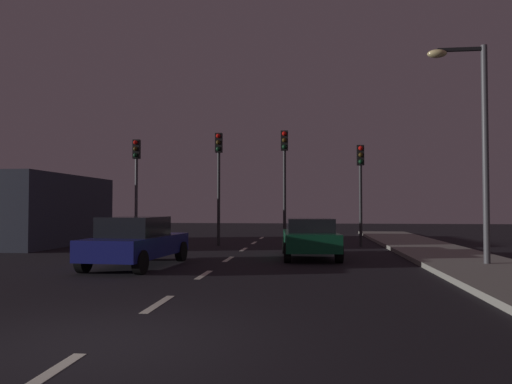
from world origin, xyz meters
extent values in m
plane|color=black|center=(0.00, 7.00, 0.00)|extent=(80.00, 80.00, 0.00)
cube|color=gray|center=(7.50, 7.00, 0.07)|extent=(3.00, 40.00, 0.15)
cube|color=silver|center=(0.00, -1.20, 0.00)|extent=(0.16, 1.60, 0.01)
cube|color=silver|center=(0.00, 2.60, 0.00)|extent=(0.16, 1.60, 0.01)
cube|color=silver|center=(0.00, 6.40, 0.00)|extent=(0.16, 1.60, 0.01)
cube|color=silver|center=(0.00, 10.20, 0.00)|extent=(0.16, 1.60, 0.01)
cube|color=silver|center=(0.00, 14.00, 0.00)|extent=(0.16, 1.60, 0.01)
cube|color=silver|center=(0.00, 17.80, 0.00)|extent=(0.16, 1.60, 0.01)
cube|color=silver|center=(0.00, 21.60, 0.00)|extent=(0.16, 1.60, 0.01)
cylinder|color=#4C4C51|center=(-5.37, 15.94, 2.48)|extent=(0.14, 0.14, 4.95)
cube|color=black|center=(-5.37, 15.94, 4.50)|extent=(0.32, 0.24, 0.90)
sphere|color=red|center=(-5.37, 15.78, 4.80)|extent=(0.20, 0.20, 0.20)
sphere|color=#3F2D0C|center=(-5.37, 15.78, 4.50)|extent=(0.20, 0.20, 0.20)
sphere|color=#0C3319|center=(-5.37, 15.78, 4.20)|extent=(0.20, 0.20, 0.20)
cylinder|color=#2D2D30|center=(-1.43, 15.94, 2.60)|extent=(0.14, 0.14, 5.20)
cube|color=black|center=(-1.43, 15.94, 4.75)|extent=(0.32, 0.24, 0.90)
sphere|color=red|center=(-1.43, 15.78, 5.05)|extent=(0.20, 0.20, 0.20)
sphere|color=#3F2D0C|center=(-1.43, 15.78, 4.75)|extent=(0.20, 0.20, 0.20)
sphere|color=#0C3319|center=(-1.43, 15.78, 4.45)|extent=(0.20, 0.20, 0.20)
cylinder|color=#2D2D30|center=(1.61, 15.94, 2.63)|extent=(0.14, 0.14, 5.25)
cube|color=black|center=(1.61, 15.94, 4.80)|extent=(0.32, 0.24, 0.90)
sphere|color=red|center=(1.61, 15.78, 5.10)|extent=(0.20, 0.20, 0.20)
sphere|color=#3F2D0C|center=(1.61, 15.78, 4.80)|extent=(0.20, 0.20, 0.20)
sphere|color=#0C3319|center=(1.61, 15.78, 4.50)|extent=(0.20, 0.20, 0.20)
cylinder|color=#2D2D30|center=(5.01, 15.94, 2.27)|extent=(0.14, 0.14, 4.54)
cube|color=black|center=(5.01, 15.94, 4.09)|extent=(0.32, 0.24, 0.90)
sphere|color=red|center=(5.01, 15.78, 4.39)|extent=(0.20, 0.20, 0.20)
sphere|color=#3F2D0C|center=(5.01, 15.78, 4.09)|extent=(0.20, 0.20, 0.20)
sphere|color=#0C3319|center=(5.01, 15.78, 3.79)|extent=(0.20, 0.20, 0.20)
cube|color=#0F4C2D|center=(2.74, 11.00, 0.61)|extent=(2.05, 4.25, 0.59)
cube|color=black|center=(2.76, 10.80, 1.14)|extent=(1.67, 1.97, 0.47)
cylinder|color=black|center=(1.82, 12.46, 0.32)|extent=(0.27, 0.65, 0.64)
cylinder|color=black|center=(3.45, 12.58, 0.32)|extent=(0.27, 0.65, 0.64)
cylinder|color=black|center=(2.03, 9.43, 0.32)|extent=(0.27, 0.65, 0.64)
cylinder|color=black|center=(3.67, 9.55, 0.32)|extent=(0.27, 0.65, 0.64)
cube|color=navy|center=(-2.36, 7.91, 0.61)|extent=(2.05, 4.40, 0.58)
cube|color=black|center=(-2.37, 7.70, 1.19)|extent=(1.67, 2.03, 0.58)
cylinder|color=black|center=(-3.05, 9.56, 0.32)|extent=(0.27, 0.65, 0.64)
cylinder|color=black|center=(-1.43, 9.44, 0.32)|extent=(0.27, 0.65, 0.64)
cylinder|color=black|center=(-3.28, 6.39, 0.32)|extent=(0.27, 0.65, 0.64)
cylinder|color=black|center=(-1.66, 6.27, 0.32)|extent=(0.27, 0.65, 0.64)
cylinder|color=#4C4C51|center=(7.80, 8.55, 3.24)|extent=(0.18, 0.18, 6.47)
cube|color=black|center=(7.14, 8.55, 6.37)|extent=(1.32, 0.10, 0.10)
ellipsoid|color=#F2D88C|center=(6.48, 8.55, 6.27)|extent=(0.56, 0.36, 0.24)
cube|color=#333847|center=(-10.34, 15.43, 1.62)|extent=(4.68, 7.93, 3.25)
camera|label=1|loc=(2.74, -5.97, 1.76)|focal=33.84mm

